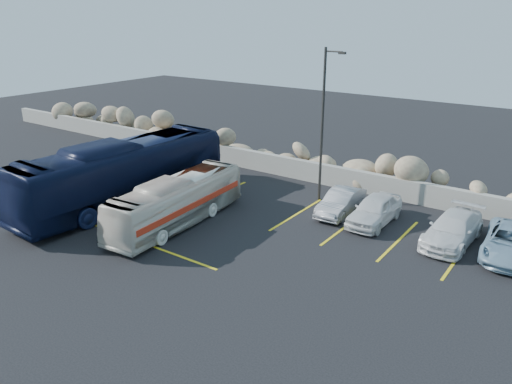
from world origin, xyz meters
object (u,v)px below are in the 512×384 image
Objects in this scene: vintage_bus at (177,201)px; car_d at (511,242)px; car_a at (375,210)px; car_b at (341,202)px; car_c at (453,229)px; tour_coach at (124,173)px; lamppost at (323,122)px.

car_d is at bearing 17.75° from vintage_bus.
car_b is (-1.85, 0.16, -0.07)m from car_a.
vintage_bus is 12.58m from car_c.
car_a is (11.82, 5.15, -1.01)m from tour_coach.
lamppost is 1.79× the size of car_d.
tour_coach is (-8.18, -6.44, -2.60)m from lamppost.
car_c is (11.31, 5.47, -0.51)m from vintage_bus.
tour_coach is at bearing -141.76° from lamppost.
car_a is at bearing 175.49° from car_d.
lamppost reaches higher than car_c.
lamppost is at bearing 40.99° from tour_coach.
car_d is (7.85, -0.16, 0.01)m from car_b.
car_b is 0.83× the size of car_d.
vintage_bus is 2.07× the size of car_a.
car_a is at bearing 31.60° from vintage_bus.
car_a is at bearing -178.82° from car_c.
car_c reaches higher than car_b.
lamppost reaches higher than car_a.
car_d is at bearing 4.36° from car_c.
lamppost is 10.40m from car_d.
tour_coach is 3.28× the size of car_b.
vintage_bus is 4.23m from tour_coach.
car_b is (5.80, 5.71, -0.54)m from vintage_bus.
lamppost is 0.66× the size of tour_coach.
vintage_bus reaches higher than car_c.
lamppost is at bearing 55.31° from vintage_bus.
car_c is 2.33m from car_d.
car_a is 3.67m from car_c.
lamppost is at bearing 167.85° from car_d.
vintage_bus is 0.68× the size of tour_coach.
vintage_bus is 9.45m from car_a.
tour_coach is at bearing -153.95° from car_b.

